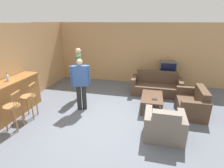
{
  "coord_description": "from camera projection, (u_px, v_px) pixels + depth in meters",
  "views": [
    {
      "loc": [
        1.06,
        -4.02,
        2.66
      ],
      "look_at": [
        -0.09,
        0.83,
        0.85
      ],
      "focal_mm": 28.0,
      "sensor_mm": 36.0,
      "label": 1
    }
  ],
  "objects": [
    {
      "name": "bar_counter",
      "position": [
        3.0,
        103.0,
        4.79
      ],
      "size": [
        0.55,
        2.66,
        1.05
      ],
      "color": "brown",
      "rests_on": "ground_plane"
    },
    {
      "name": "tv_unit",
      "position": [
        166.0,
        81.0,
        7.29
      ],
      "size": [
        0.95,
        0.52,
        0.56
      ],
      "color": "#513823",
      "rests_on": "ground_plane"
    },
    {
      "name": "wall_back",
      "position": [
        129.0,
        53.0,
        7.68
      ],
      "size": [
        9.4,
        0.08,
        2.6
      ],
      "color": "tan",
      "rests_on": "ground_plane"
    },
    {
      "name": "person_by_counter",
      "position": [
        81.0,
        82.0,
        5.28
      ],
      "size": [
        0.56,
        0.33,
        1.62
      ],
      "color": "black",
      "rests_on": "ground_plane"
    },
    {
      "name": "armchair_near",
      "position": [
        164.0,
        126.0,
        4.14
      ],
      "size": [
        0.93,
        0.78,
        0.81
      ],
      "color": "#70665B",
      "rests_on": "ground_plane"
    },
    {
      "name": "bar_chair_near",
      "position": [
        13.0,
        109.0,
        4.39
      ],
      "size": [
        0.44,
        0.44,
        1.03
      ],
      "color": "#996638",
      "rests_on": "ground_plane"
    },
    {
      "name": "wall_left",
      "position": [
        31.0,
        61.0,
        6.26
      ],
      "size": [
        0.08,
        8.63,
        2.6
      ],
      "color": "tan",
      "rests_on": "ground_plane"
    },
    {
      "name": "tv",
      "position": [
        168.0,
        68.0,
        7.09
      ],
      "size": [
        0.64,
        0.43,
        0.55
      ],
      "color": "#4C4C4C",
      "rests_on": "tv_unit"
    },
    {
      "name": "coffee_table",
      "position": [
        152.0,
        98.0,
        5.48
      ],
      "size": [
        0.64,
        1.07,
        0.43
      ],
      "color": "#472D1E",
      "rests_on": "ground_plane"
    },
    {
      "name": "couch_far",
      "position": [
        156.0,
        86.0,
        6.67
      ],
      "size": [
        1.84,
        0.82,
        0.83
      ],
      "color": "#4C3828",
      "rests_on": "ground_plane"
    },
    {
      "name": "person_by_window",
      "position": [
        79.0,
        70.0,
        6.1
      ],
      "size": [
        0.27,
        0.48,
        1.8
      ],
      "color": "silver",
      "rests_on": "ground_plane"
    },
    {
      "name": "bottle",
      "position": [
        8.0,
        77.0,
        4.9
      ],
      "size": [
        0.08,
        0.08,
        0.23
      ],
      "color": "silver",
      "rests_on": "bar_counter"
    },
    {
      "name": "book_on_table",
      "position": [
        155.0,
        99.0,
        5.25
      ],
      "size": [
        0.17,
        0.16,
        0.02
      ],
      "color": "black",
      "rests_on": "coffee_table"
    },
    {
      "name": "ground_plane",
      "position": [
        108.0,
        123.0,
        4.81
      ],
      "size": [
        24.0,
        24.0,
        0.0
      ],
      "primitive_type": "plane",
      "color": "#565B66"
    },
    {
      "name": "bar_chair_mid",
      "position": [
        29.0,
        99.0,
        4.95
      ],
      "size": [
        0.47,
        0.47,
        1.03
      ],
      "color": "#996638",
      "rests_on": "ground_plane"
    },
    {
      "name": "loveseat_right",
      "position": [
        192.0,
        104.0,
        5.29
      ],
      "size": [
        0.76,
        1.32,
        0.8
      ],
      "color": "#4C3828",
      "rests_on": "ground_plane"
    }
  ]
}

